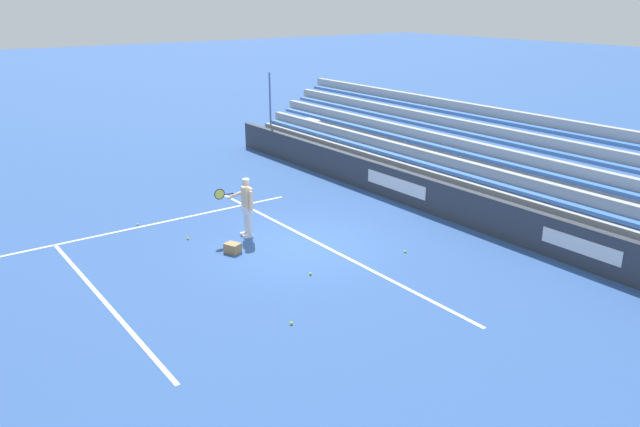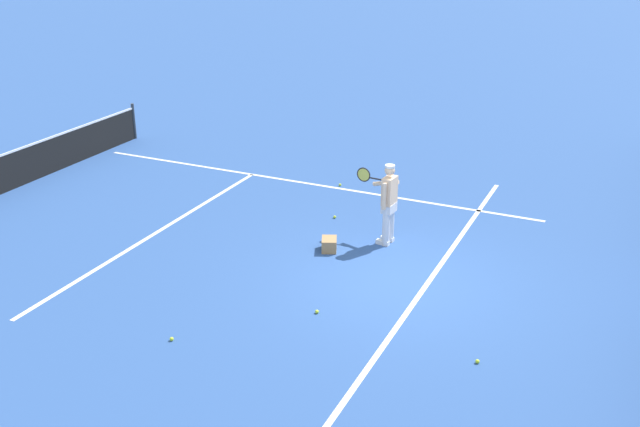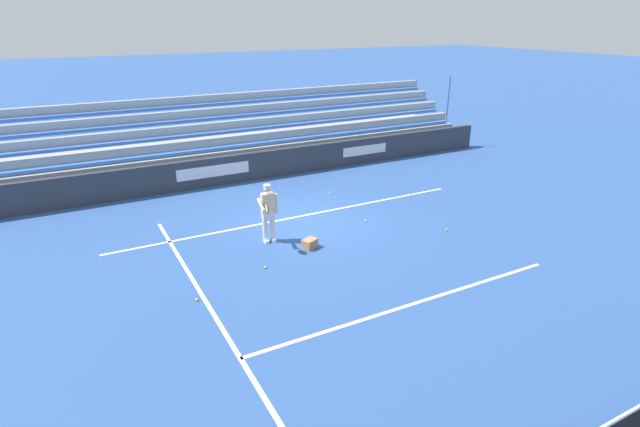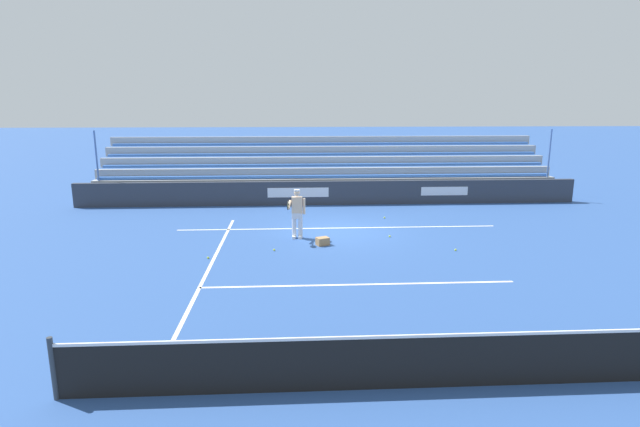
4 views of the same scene
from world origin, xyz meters
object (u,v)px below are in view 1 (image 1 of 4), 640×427
(tennis_ball_far_left, at_px, (291,323))
(tennis_ball_by_box, at_px, (311,274))
(tennis_ball_midcourt, at_px, (188,238))
(tennis_ball_on_baseline, at_px, (138,224))
(tennis_player, at_px, (246,207))
(tennis_ball_far_right, at_px, (405,252))
(ball_box_cardboard, at_px, (233,248))

(tennis_ball_far_left, xyz_separation_m, tennis_ball_by_box, (1.78, -1.76, 0.00))
(tennis_ball_midcourt, height_order, tennis_ball_on_baseline, same)
(tennis_player, relative_size, tennis_ball_by_box, 25.98)
(tennis_ball_by_box, bearing_deg, tennis_ball_on_baseline, 19.81)
(tennis_ball_far_left, height_order, tennis_ball_on_baseline, same)
(tennis_ball_midcourt, bearing_deg, tennis_player, -116.38)
(tennis_ball_far_right, distance_m, tennis_ball_on_baseline, 8.09)
(ball_box_cardboard, distance_m, tennis_ball_by_box, 2.57)
(tennis_player, xyz_separation_m, tennis_ball_far_right, (-3.60, -2.81, -0.86))
(tennis_player, xyz_separation_m, tennis_ball_far_left, (-5.05, 1.84, -0.86))
(ball_box_cardboard, bearing_deg, tennis_ball_far_right, -126.47)
(ball_box_cardboard, height_order, tennis_ball_by_box, ball_box_cardboard)
(ball_box_cardboard, bearing_deg, tennis_player, -48.13)
(tennis_ball_far_right, relative_size, tennis_ball_midcourt, 1.00)
(tennis_ball_by_box, relative_size, tennis_ball_on_baseline, 1.00)
(tennis_ball_far_right, height_order, tennis_ball_midcourt, same)
(ball_box_cardboard, distance_m, tennis_ball_far_left, 4.30)
(tennis_ball_far_right, xyz_separation_m, tennis_ball_on_baseline, (6.33, 5.04, 0.00))
(tennis_ball_far_right, relative_size, tennis_ball_on_baseline, 1.00)
(tennis_ball_by_box, height_order, tennis_ball_midcourt, same)
(tennis_ball_by_box, relative_size, tennis_ball_far_right, 1.00)
(tennis_ball_far_right, bearing_deg, tennis_ball_far_left, 107.24)
(tennis_player, bearing_deg, tennis_ball_by_box, 178.60)
(ball_box_cardboard, relative_size, tennis_ball_far_left, 6.06)
(tennis_ball_far_left, relative_size, tennis_ball_by_box, 1.00)
(ball_box_cardboard, xyz_separation_m, tennis_ball_midcourt, (1.59, 0.58, -0.10))
(tennis_player, xyz_separation_m, tennis_ball_midcourt, (0.75, 1.51, -0.86))
(tennis_ball_far_left, height_order, tennis_ball_midcourt, same)
(ball_box_cardboard, bearing_deg, tennis_ball_by_box, -160.53)
(tennis_ball_midcourt, bearing_deg, tennis_ball_far_left, 176.78)
(tennis_ball_midcourt, bearing_deg, tennis_ball_far_right, -135.23)
(tennis_ball_far_right, bearing_deg, tennis_ball_on_baseline, 38.54)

